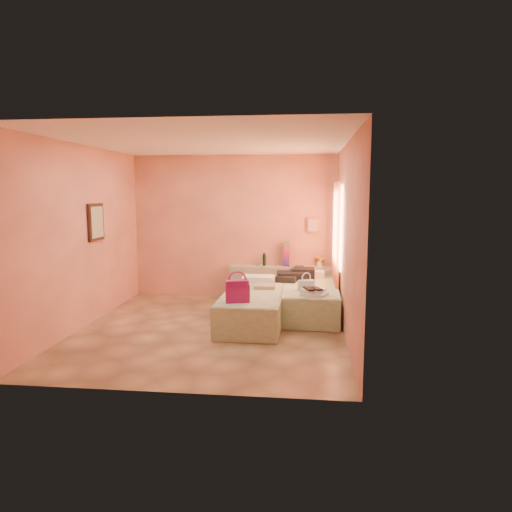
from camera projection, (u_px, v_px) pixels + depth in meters
The scene contains 16 objects.
ground at pixel (212, 329), 6.99m from camera, with size 4.50×4.50×0.00m, color tan.
room_walls at pixel (230, 211), 7.28m from camera, with size 4.02×4.51×2.81m.
headboard_ledge at pixel (282, 283), 8.91m from camera, with size 2.05×0.30×0.65m, color #ADB997.
bed_left at pixel (254, 308), 7.29m from camera, with size 0.90×2.00×0.50m, color beige.
bed_right at pixel (310, 300), 7.83m from camera, with size 0.90×2.00×0.50m, color beige.
water_bottle at pixel (264, 260), 8.93m from camera, with size 0.07×0.07×0.24m, color #12331F.
rainbow_box at pixel (286, 254), 8.85m from camera, with size 0.11×0.11×0.48m, color #A01367.
small_dish at pixel (259, 265), 8.92m from camera, with size 0.12×0.12×0.03m, color #529672.
green_book at pixel (299, 266), 8.79m from camera, with size 0.16×0.11×0.03m, color #254631.
flower_vase at pixel (320, 260), 8.85m from camera, with size 0.19×0.19×0.25m, color white.
magenta_handbag at pixel (237, 291), 6.61m from camera, with size 0.35×0.19×0.32m, color #A01367.
khaki_garment at pixel (265, 286), 7.57m from camera, with size 0.35×0.28×0.06m, color tan.
clothes_pile at pixel (295, 275), 8.30m from camera, with size 0.60×0.60×0.18m, color black.
blue_handbag at pixel (306, 285), 7.40m from camera, with size 0.26×0.11×0.17m, color #40679B.
towel_stack at pixel (315, 292), 7.04m from camera, with size 0.35×0.30×0.10m, color white.
sandal_pair at pixel (313, 289), 6.98m from camera, with size 0.19×0.26×0.03m, color black.
Camera 1 is at (1.41, -6.66, 2.08)m, focal length 32.00 mm.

